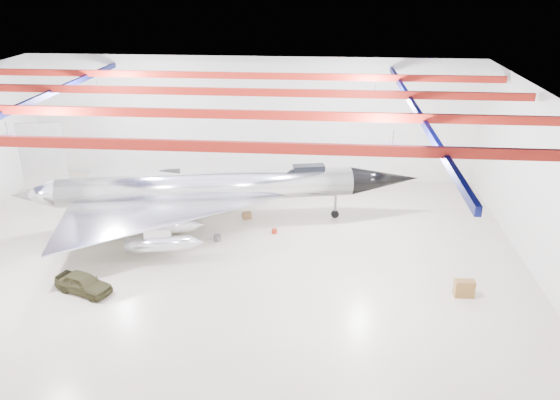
{
  "coord_description": "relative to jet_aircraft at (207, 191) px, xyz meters",
  "views": [
    {
      "loc": [
        6.65,
        -32.41,
        17.78
      ],
      "look_at": [
        3.69,
        2.0,
        3.2
      ],
      "focal_mm": 35.0,
      "sensor_mm": 36.0,
      "label": 1
    }
  ],
  "objects": [
    {
      "name": "tool_chest",
      "position": [
        5.1,
        -1.16,
        -2.52
      ],
      "size": [
        0.39,
        0.39,
        0.35
      ],
      "primitive_type": "cylinder",
      "rotation": [
        0.0,
        0.0,
        0.01
      ],
      "color": "#A12510",
      "rests_on": "floor"
    },
    {
      "name": "desk",
      "position": [
        17.02,
        -8.52,
        -2.17
      ],
      "size": [
        1.17,
        0.62,
        1.05
      ],
      "primitive_type": "cube",
      "rotation": [
        0.0,
        0.0,
        0.04
      ],
      "color": "brown",
      "rests_on": "floor"
    },
    {
      "name": "parts_bin",
      "position": [
        2.71,
        1.31,
        -2.46
      ],
      "size": [
        0.81,
        0.72,
        0.47
      ],
      "primitive_type": "cube",
      "rotation": [
        0.0,
        0.0,
        0.32
      ],
      "color": "olive",
      "rests_on": "floor"
    },
    {
      "name": "wall_right",
      "position": [
        21.93,
        -4.44,
        2.8
      ],
      "size": [
        0.0,
        30.0,
        30.0
      ],
      "primitive_type": "plane",
      "rotation": [
        1.57,
        0.0,
        -1.57
      ],
      "color": "silver",
      "rests_on": "floor"
    },
    {
      "name": "jet_aircraft",
      "position": [
        0.0,
        0.0,
        0.0
      ],
      "size": [
        29.91,
        20.32,
        8.22
      ],
      "rotation": [
        0.0,
        0.0,
        0.2
      ],
      "color": "silver",
      "rests_on": "floor"
    },
    {
      "name": "ceiling",
      "position": [
        1.93,
        -4.44,
        8.3
      ],
      "size": [
        40.0,
        40.0,
        0.0
      ],
      "primitive_type": "plane",
      "rotation": [
        3.14,
        0.0,
        0.0
      ],
      "color": "#0A0F38",
      "rests_on": "wall_back"
    },
    {
      "name": "floor",
      "position": [
        1.93,
        -4.44,
        -2.7
      ],
      "size": [
        40.0,
        40.0,
        0.0
      ],
      "primitive_type": "plane",
      "color": "#C2B39A",
      "rests_on": "ground"
    },
    {
      "name": "ceiling_structure",
      "position": [
        1.93,
        -4.44,
        7.63
      ],
      "size": [
        39.5,
        29.5,
        1.08
      ],
      "color": "maroon",
      "rests_on": "ceiling"
    },
    {
      "name": "wall_back",
      "position": [
        1.93,
        10.56,
        2.8
      ],
      "size": [
        40.0,
        0.0,
        40.0
      ],
      "primitive_type": "plane",
      "rotation": [
        1.57,
        0.0,
        0.0
      ],
      "color": "silver",
      "rests_on": "floor"
    },
    {
      "name": "spares_box",
      "position": [
        3.62,
        4.71,
        -2.49
      ],
      "size": [
        0.57,
        0.57,
        0.41
      ],
      "primitive_type": "cylinder",
      "rotation": [
        0.0,
        0.0,
        0.28
      ],
      "color": "#59595B",
      "rests_on": "floor"
    },
    {
      "name": "toolbox_red",
      "position": [
        0.39,
        4.57,
        -2.53
      ],
      "size": [
        0.58,
        0.53,
        0.33
      ],
      "primitive_type": "cube",
      "rotation": [
        0.0,
        0.0,
        0.38
      ],
      "color": "#A12510",
      "rests_on": "floor"
    },
    {
      "name": "crate_ply",
      "position": [
        -1.59,
        -1.14,
        -2.51
      ],
      "size": [
        0.63,
        0.57,
        0.36
      ],
      "primitive_type": "cube",
      "rotation": [
        0.0,
        0.0,
        -0.34
      ],
      "color": "olive",
      "rests_on": "floor"
    },
    {
      "name": "engine_drum",
      "position": [
        1.18,
        -2.71,
        -2.46
      ],
      "size": [
        0.65,
        0.65,
        0.46
      ],
      "primitive_type": "cylinder",
      "rotation": [
        0.0,
        0.0,
        -0.31
      ],
      "color": "#59595B",
      "rests_on": "floor"
    },
    {
      "name": "crate_small",
      "position": [
        -3.61,
        1.93,
        -2.56
      ],
      "size": [
        0.46,
        0.4,
        0.28
      ],
      "primitive_type": "cube",
      "rotation": [
        0.0,
        0.0,
        0.23
      ],
      "color": "#59595B",
      "rests_on": "floor"
    },
    {
      "name": "jeep",
      "position": [
        -5.48,
        -10.02,
        -2.08
      ],
      "size": [
        3.89,
        2.61,
        1.23
      ],
      "primitive_type": "imported",
      "rotation": [
        0.0,
        0.0,
        1.22
      ],
      "color": "#34311A",
      "rests_on": "floor"
    }
  ]
}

